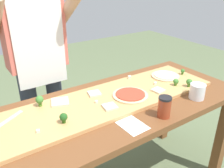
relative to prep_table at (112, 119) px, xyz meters
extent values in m
cube|color=brown|center=(0.82, -0.30, -0.30)|extent=(0.07, 0.07, 0.74)
cube|color=brown|center=(0.82, 0.30, -0.30)|extent=(0.07, 0.07, 0.74)
cube|color=brown|center=(0.00, 0.00, 0.09)|extent=(1.75, 0.71, 0.04)
cube|color=tan|center=(-0.01, 0.04, 0.12)|extent=(1.50, 0.41, 0.02)
cube|color=#B7BABF|center=(-0.57, 0.14, 0.13)|extent=(0.17, 0.12, 0.00)
cylinder|color=beige|center=(0.13, -0.01, 0.13)|extent=(0.23, 0.23, 0.01)
cylinder|color=#BC3D28|center=(0.13, -0.01, 0.14)|extent=(0.19, 0.19, 0.01)
cylinder|color=beige|center=(0.54, 0.09, 0.13)|extent=(0.21, 0.21, 0.01)
cylinder|color=beige|center=(0.54, 0.09, 0.14)|extent=(0.17, 0.17, 0.01)
cube|color=beige|center=(-0.27, 0.16, 0.14)|extent=(0.13, 0.13, 0.01)
cube|color=beige|center=(-0.04, 0.14, 0.14)|extent=(0.09, 0.09, 0.01)
cube|color=beige|center=(-0.05, -0.05, 0.14)|extent=(0.09, 0.09, 0.01)
cube|color=beige|center=(0.33, -0.06, 0.14)|extent=(0.08, 0.08, 0.01)
cylinder|color=#3F7220|center=(0.68, 0.04, 0.14)|extent=(0.01, 0.01, 0.02)
sphere|color=#38752D|center=(0.68, 0.04, 0.16)|extent=(0.03, 0.03, 0.03)
cylinder|color=#487A23|center=(0.55, -0.13, 0.14)|extent=(0.02, 0.02, 0.02)
sphere|color=#427F33|center=(0.55, -0.13, 0.16)|extent=(0.04, 0.04, 0.04)
cylinder|color=#487A23|center=(-0.38, 0.19, 0.14)|extent=(0.02, 0.02, 0.03)
sphere|color=#427F33|center=(-0.38, 0.19, 0.17)|extent=(0.05, 0.05, 0.05)
cylinder|color=#487A23|center=(0.49, -0.06, 0.14)|extent=(0.02, 0.02, 0.02)
sphere|color=#427F33|center=(0.49, -0.06, 0.16)|extent=(0.04, 0.04, 0.04)
cylinder|color=#2C5915|center=(-0.34, -0.05, 0.14)|extent=(0.02, 0.02, 0.02)
sphere|color=#23561E|center=(-0.34, -0.05, 0.16)|extent=(0.04, 0.04, 0.04)
cube|color=silver|center=(0.30, 0.21, 0.14)|extent=(0.03, 0.03, 0.02)
cube|color=white|center=(-0.48, -0.06, 0.14)|extent=(0.02, 0.02, 0.02)
cube|color=white|center=(-0.09, 0.04, 0.14)|extent=(0.01, 0.01, 0.01)
cube|color=white|center=(0.39, 0.03, 0.14)|extent=(0.02, 0.02, 0.02)
cylinder|color=white|center=(0.49, -0.24, 0.16)|extent=(0.10, 0.10, 0.10)
cylinder|color=white|center=(0.49, -0.24, 0.14)|extent=(0.08, 0.08, 0.05)
cylinder|color=#99381E|center=(0.16, -0.27, 0.16)|extent=(0.07, 0.07, 0.11)
cylinder|color=black|center=(0.16, -0.27, 0.22)|extent=(0.07, 0.07, 0.01)
cube|color=white|center=(-0.04, -0.25, 0.11)|extent=(0.12, 0.16, 0.00)
cylinder|color=#333847|center=(-0.35, 0.59, -0.22)|extent=(0.12, 0.12, 0.90)
cylinder|color=#333847|center=(-0.15, 0.59, -0.22)|extent=(0.12, 0.12, 0.90)
cube|color=#DB6B5B|center=(-0.25, 0.59, 0.50)|extent=(0.40, 0.20, 0.55)
cube|color=white|center=(-0.25, 0.48, 0.42)|extent=(0.34, 0.01, 0.60)
cylinder|color=tan|center=(-0.02, 0.49, 0.62)|extent=(0.08, 0.39, 0.31)
camera|label=1|loc=(-0.72, -1.06, 0.85)|focal=38.46mm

